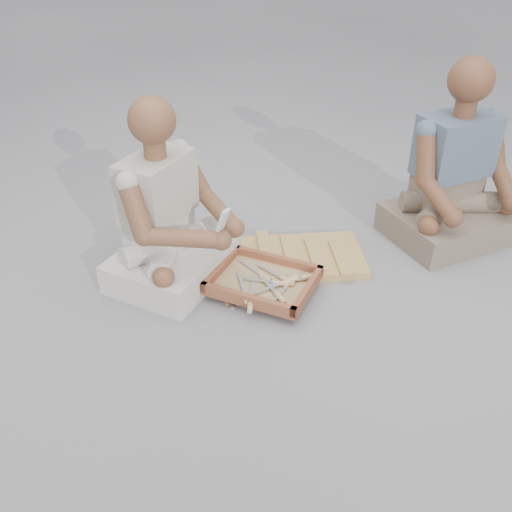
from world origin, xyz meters
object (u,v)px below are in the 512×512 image
(tool_tray, at_px, (263,282))
(companion, at_px, (454,182))
(carved_panel, at_px, (303,257))
(craftsman, at_px, (168,222))

(tool_tray, distance_m, companion, 1.10)
(carved_panel, distance_m, craftsman, 0.68)
(carved_panel, bearing_deg, tool_tray, -112.00)
(carved_panel, distance_m, companion, 0.84)
(carved_panel, bearing_deg, companion, 33.18)
(tool_tray, xyz_separation_m, craftsman, (-0.44, 0.02, 0.23))
(craftsman, bearing_deg, tool_tray, 99.55)
(carved_panel, height_order, craftsman, craftsman)
(tool_tray, bearing_deg, craftsman, 177.58)
(tool_tray, distance_m, craftsman, 0.49)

